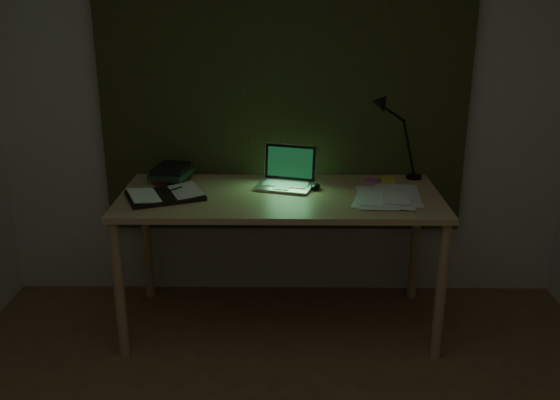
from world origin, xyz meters
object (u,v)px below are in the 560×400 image
at_px(laptop, 285,169).
at_px(loose_papers, 386,198).
at_px(desk_lamp, 417,138).
at_px(open_textbook, 165,195).
at_px(book_stack, 173,173).
at_px(desk, 280,261).

xyz_separation_m(laptop, loose_papers, (0.55, -0.20, -0.10)).
xyz_separation_m(laptop, desk_lamp, (0.78, 0.19, 0.14)).
distance_m(open_textbook, book_stack, 0.32).
distance_m(laptop, open_textbook, 0.68).
xyz_separation_m(desk, open_textbook, (-0.63, -0.06, 0.42)).
bearing_deg(loose_papers, open_textbook, 179.15).
bearing_deg(desk_lamp, desk, -166.73).
relative_size(desk, loose_papers, 5.07).
height_order(open_textbook, loose_papers, open_textbook).
distance_m(desk, laptop, 0.53).
bearing_deg(loose_papers, desk, 171.87).
bearing_deg(laptop, desk_lamp, 29.91).
distance_m(laptop, book_stack, 0.68).
xyz_separation_m(open_textbook, loose_papers, (1.20, -0.02, -0.01)).
distance_m(desk, book_stack, 0.82).
distance_m(desk, desk_lamp, 1.08).
bearing_deg(open_textbook, desk, -16.80).
bearing_deg(desk_lamp, open_textbook, -173.25).
distance_m(desk, open_textbook, 0.76).
distance_m(laptop, desk_lamp, 0.81).
bearing_deg(book_stack, laptop, -11.16).
height_order(book_stack, desk_lamp, desk_lamp).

